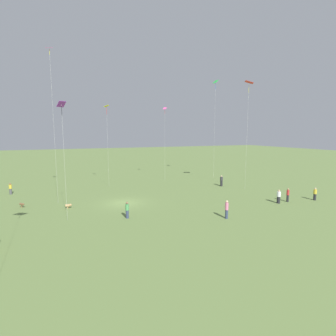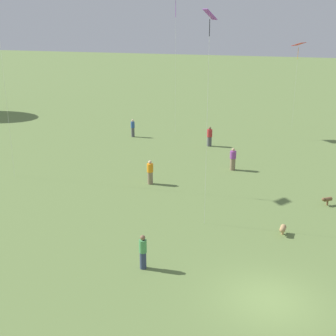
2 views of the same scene
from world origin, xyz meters
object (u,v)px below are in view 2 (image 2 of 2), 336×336
object	(u,v)px
kite_6	(299,46)
kite_7	(210,28)
person_7	(233,159)
dog_0	(283,229)
kite_0	(176,0)
person_0	(210,137)
person_10	(143,252)
person_5	(133,128)
person_2	(150,172)
dog_1	(327,200)

from	to	relation	value
kite_6	kite_7	distance (m)	26.82
person_7	dog_0	distance (m)	11.19
kite_0	kite_7	world-z (taller)	kite_0
person_0	person_10	size ratio (longest dim) A/B	1.04
person_5	person_10	distance (m)	24.86
person_0	dog_0	distance (m)	18.09
kite_0	person_7	bearing A→B (deg)	153.94
person_5	dog_0	world-z (taller)	person_5
person_7	person_10	bearing A→B (deg)	145.16
person_5	kite_6	bearing A→B (deg)	75.94
person_2	kite_6	xyz separation A→B (m)	(21.07, -8.91, 7.43)
person_2	person_5	xyz separation A→B (m)	(12.12, 5.78, 0.03)
kite_7	person_7	bearing A→B (deg)	13.30
kite_6	kite_7	size ratio (longest dim) A/B	0.75
person_2	person_10	world-z (taller)	person_2
kite_6	dog_0	xyz separation A→B (m)	(-26.69, -0.47, -7.93)
person_5	kite_7	xyz separation A→B (m)	(-17.47, -10.80, 9.84)
person_5	person_10	bearing A→B (deg)	-24.00
dog_0	person_2	bearing A→B (deg)	-25.55
kite_6	person_5	bearing A→B (deg)	14.93
person_7	kite_0	size ratio (longest dim) A/B	0.13
person_2	kite_7	xyz separation A→B (m)	(-5.35, -5.02, 9.86)
person_0	person_2	size ratio (longest dim) A/B	1.04
dog_1	person_2	bearing A→B (deg)	48.66
person_0	person_10	distance (m)	21.95
person_7	person_10	world-z (taller)	person_7
kite_7	dog_0	size ratio (longest dim) A/B	16.43
person_10	person_0	bearing A→B (deg)	85.29
kite_7	dog_0	xyz separation A→B (m)	(-0.27, -4.35, -10.36)
dog_0	dog_1	distance (m)	5.53
person_2	dog_0	world-z (taller)	person_2
person_5	dog_1	size ratio (longest dim) A/B	2.65
person_0	person_2	bearing A→B (deg)	-61.77
person_5	kite_7	world-z (taller)	kite_7
person_5	dog_0	xyz separation A→B (m)	(-17.74, -15.16, -0.52)
person_5	person_7	world-z (taller)	person_5
kite_7	kite_0	bearing A→B (deg)	33.43
person_2	dog_1	xyz separation A→B (m)	(-0.64, -11.78, -0.45)
kite_0	dog_1	xyz separation A→B (m)	(-15.89, -14.17, -12.24)
person_5	kite_0	xyz separation A→B (m)	(3.13, -3.39, 11.77)
person_10	person_5	bearing A→B (deg)	103.39
dog_1	kite_6	bearing A→B (deg)	-30.70
person_10	dog_1	world-z (taller)	person_10
person_5	person_2	bearing A→B (deg)	-19.92
person_5	kite_0	distance (m)	12.64
person_2	dog_0	distance (m)	10.94
person_5	dog_1	distance (m)	21.71
dog_0	person_10	bearing A→B (deg)	46.99
kite_0	dog_0	size ratio (longest dim) A/B	18.74
person_5	kite_7	distance (m)	22.77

